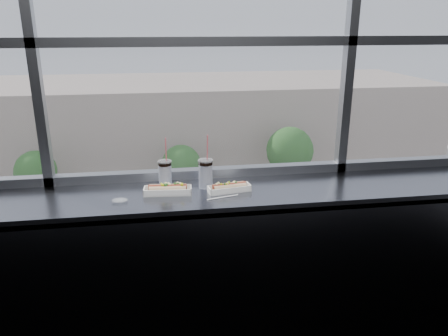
{
  "coord_description": "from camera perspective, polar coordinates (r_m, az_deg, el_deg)",
  "views": [
    {
      "loc": [
        -0.28,
        -1.33,
        2.11
      ],
      "look_at": [
        0.11,
        1.23,
        1.25
      ],
      "focal_mm": 35.0,
      "sensor_mm": 36.0,
      "label": 1
    }
  ],
  "objects": [
    {
      "name": "loose_straw",
      "position": [
        2.66,
        -0.19,
        -3.85
      ],
      "size": [
        0.2,
        0.06,
        0.01
      ],
      "primitive_type": "cylinder",
      "rotation": [
        0.0,
        1.57,
        0.25
      ],
      "color": "white",
      "rests_on": "counter"
    },
    {
      "name": "tree_center",
      "position": [
        32.45,
        -5.61,
        0.45
      ],
      "size": [
        2.94,
        2.94,
        4.59
      ],
      "color": "#47382B",
      "rests_on": "far_sidewalk"
    },
    {
      "name": "car_near_d",
      "position": [
        23.5,
        10.45,
        -12.94
      ],
      "size": [
        2.43,
        5.58,
        1.84
      ],
      "primitive_type": "imported",
      "rotation": [
        0.0,
        0.0,
        1.55
      ],
      "color": "silver",
      "rests_on": "street_asphalt"
    },
    {
      "name": "plaza_ground",
      "position": [
        48.15,
        -8.1,
        2.5
      ],
      "size": [
        120.0,
        120.0,
        0.0
      ],
      "primitive_type": "plane",
      "color": "#A8A599",
      "rests_on": "ground"
    },
    {
      "name": "wall_back_lower",
      "position": [
        3.24,
        -2.77,
        -10.36
      ],
      "size": [
        6.0,
        0.0,
        6.0
      ],
      "primitive_type": "plane",
      "rotation": [
        1.57,
        0.0,
        0.0
      ],
      "color": "black",
      "rests_on": "ground"
    },
    {
      "name": "soda_cup_left",
      "position": [
        2.83,
        -7.71,
        -0.57
      ],
      "size": [
        0.09,
        0.09,
        0.33
      ],
      "color": "white",
      "rests_on": "counter"
    },
    {
      "name": "pedestrian_b",
      "position": [
        32.13,
        -11.98,
        -3.99
      ],
      "size": [
        0.67,
        0.9,
        2.02
      ],
      "primitive_type": "imported",
      "rotation": [
        0.0,
        0.0,
        4.71
      ],
      "color": "#66605B",
      "rests_on": "far_sidewalk"
    },
    {
      "name": "wrapper",
      "position": [
        2.67,
        -13.46,
        -4.11
      ],
      "size": [
        0.1,
        0.07,
        0.02
      ],
      "primitive_type": "ellipsoid",
      "color": "silver",
      "rests_on": "counter"
    },
    {
      "name": "far_building",
      "position": [
        41.83,
        -8.2,
        5.72
      ],
      "size": [
        50.0,
        14.0,
        8.0
      ],
      "primitive_type": "cube",
      "color": "#BCA99C",
      "rests_on": "plaza_ground"
    },
    {
      "name": "street_asphalt",
      "position": [
        26.31,
        -7.13,
        -11.48
      ],
      "size": [
        80.0,
        10.0,
        0.06
      ],
      "primitive_type": "cube",
      "color": "black",
      "rests_on": "plaza_ground"
    },
    {
      "name": "pedestrian_c",
      "position": [
        32.4,
        -0.45,
        -3.24
      ],
      "size": [
        0.96,
        0.72,
        2.15
      ],
      "primitive_type": "imported",
      "rotation": [
        0.0,
        0.0,
        3.14
      ],
      "color": "#66605B",
      "rests_on": "far_sidewalk"
    },
    {
      "name": "counter",
      "position": [
        2.77,
        -2.32,
        -3.64
      ],
      "size": [
        6.0,
        0.55,
        0.06
      ],
      "primitive_type": "cube",
      "color": "slate",
      "rests_on": "ground"
    },
    {
      "name": "tree_right",
      "position": [
        33.66,
        8.58,
        2.27
      ],
      "size": [
        3.61,
        3.61,
        5.65
      ],
      "color": "#47382B",
      "rests_on": "far_sidewalk"
    },
    {
      "name": "hotdog_tray_left",
      "position": [
        2.73,
        -7.36,
        -2.79
      ],
      "size": [
        0.3,
        0.12,
        0.07
      ],
      "rotation": [
        0.0,
        0.0,
        -0.08
      ],
      "color": "white",
      "rests_on": "counter"
    },
    {
      "name": "far_sidewalk",
      "position": [
        33.49,
        -7.6,
        -4.69
      ],
      "size": [
        80.0,
        6.0,
        0.04
      ],
      "primitive_type": "cube",
      "color": "#A8A599",
      "rests_on": "plaza_ground"
    },
    {
      "name": "soda_cup_right",
      "position": [
        2.79,
        -2.42,
        -0.56
      ],
      "size": [
        0.1,
        0.1,
        0.36
      ],
      "color": "white",
      "rests_on": "counter"
    },
    {
      "name": "hotdog_tray_right",
      "position": [
        2.75,
        0.7,
        -2.55
      ],
      "size": [
        0.28,
        0.13,
        0.07
      ],
      "rotation": [
        0.0,
        0.0,
        0.15
      ],
      "color": "white",
      "rests_on": "counter"
    },
    {
      "name": "tree_left",
      "position": [
        33.56,
        -23.37,
        -0.41
      ],
      "size": [
        2.94,
        2.94,
        4.59
      ],
      "color": "#47382B",
      "rests_on": "far_sidewalk"
    },
    {
      "name": "counter_fascia",
      "position": [
        2.79,
        -1.56,
        -15.56
      ],
      "size": [
        6.0,
        0.04,
        1.04
      ],
      "primitive_type": "cube",
      "color": "slate",
      "rests_on": "ground"
    },
    {
      "name": "car_near_c",
      "position": [
        22.3,
        -8.19,
        -14.13
      ],
      "size": [
        3.27,
        6.79,
        2.2
      ],
      "primitive_type": "imported",
      "rotation": [
        0.0,
        0.0,
        1.65
      ],
      "color": "#85370E",
      "rests_on": "street_asphalt"
    },
    {
      "name": "car_far_a",
      "position": [
        30.69,
        -24.7,
        -6.46
      ],
      "size": [
        2.56,
        5.96,
        1.97
      ],
      "primitive_type": "imported",
      "rotation": [
        0.0,
        0.0,
        1.59
      ],
      "color": "black",
      "rests_on": "street_asphalt"
    },
    {
      "name": "car_far_b",
      "position": [
        29.49,
        -2.88,
        -5.45
      ],
      "size": [
        3.09,
        6.71,
        2.19
      ],
      "primitive_type": "imported",
      "rotation": [
        0.0,
        0.0,
        1.62
      ],
      "color": "#A31714",
      "rests_on": "street_asphalt"
    }
  ]
}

